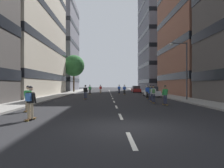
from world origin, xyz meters
TOP-DOWN VIEW (x-y plane):
  - ground_plane at (0.00, 29.84)m, footprint 179.05×179.05m
  - sidewalk_left at (-8.61, 33.57)m, footprint 2.88×82.07m
  - sidewalk_right at (8.61, 33.57)m, footprint 2.88×82.07m
  - lane_markings at (0.00, 30.50)m, footprint 0.16×67.20m
  - building_left_mid at (-17.33, 26.15)m, footprint 14.68×23.59m
  - building_left_far at (-17.33, 52.20)m, footprint 14.68×17.18m
  - building_right_mid at (17.33, 26.15)m, footprint 14.68×16.97m
  - building_right_far at (17.33, 52.20)m, footprint 14.68×18.71m
  - parked_car_near at (5.97, 22.04)m, footprint 1.82×4.40m
  - parked_car_mid at (5.97, 38.04)m, footprint 1.82×4.40m
  - street_tree_near at (-8.61, 40.31)m, footprint 5.05×5.05m
  - streetlamp_right at (7.95, 14.24)m, footprint 2.13×0.30m
  - skater_0 at (-4.74, 1.86)m, footprint 0.57×0.92m
  - skater_1 at (4.44, 9.38)m, footprint 0.56×0.92m
  - skater_2 at (3.80, 11.25)m, footprint 0.55×0.91m
  - skater_3 at (1.66, 31.01)m, footprint 0.56×0.92m
  - skater_4 at (4.52, 17.69)m, footprint 0.57×0.92m
  - skater_5 at (2.50, 28.74)m, footprint 0.56×0.92m
  - skater_6 at (-6.15, 5.24)m, footprint 0.54×0.91m
  - skater_7 at (-3.88, 29.24)m, footprint 0.54×0.91m
  - skater_8 at (-3.44, 16.76)m, footprint 0.56×0.92m
  - skater_9 at (-2.05, 34.28)m, footprint 0.55×0.92m
  - skater_10 at (3.98, 13.32)m, footprint 0.55×0.91m

SIDE VIEW (x-z plane):
  - ground_plane at x=0.00m, z-range 0.00..0.00m
  - lane_markings at x=0.00m, z-range 0.00..0.01m
  - sidewalk_left at x=-8.61m, z-range 0.00..0.14m
  - sidewalk_right at x=8.61m, z-range 0.00..0.14m
  - parked_car_near at x=5.97m, z-range -0.06..1.46m
  - parked_car_mid at x=5.97m, z-range -0.06..1.46m
  - skater_1 at x=4.44m, z-range 0.10..1.87m
  - skater_3 at x=1.66m, z-range 0.10..1.87m
  - skater_4 at x=4.52m, z-range 0.10..1.87m
  - skater_5 at x=2.50m, z-range 0.10..1.87m
  - skater_6 at x=-6.15m, z-range 0.10..1.87m
  - skater_7 at x=-3.88m, z-range 0.10..1.87m
  - skater_8 at x=-3.44m, z-range 0.10..1.87m
  - skater_9 at x=-2.05m, z-range 0.10..1.87m
  - skater_0 at x=-4.74m, z-range 0.13..1.90m
  - skater_2 at x=3.80m, z-range 0.13..1.90m
  - skater_10 at x=3.98m, z-range 0.13..1.90m
  - streetlamp_right at x=7.95m, z-range 0.89..7.39m
  - street_tree_near at x=-8.61m, z-range 1.95..10.65m
  - building_left_mid at x=-17.33m, z-range 0.09..21.13m
  - building_right_mid at x=17.33m, z-range 0.09..26.17m
  - building_left_far at x=-17.33m, z-range 0.09..26.23m
  - building_right_far at x=17.33m, z-range 0.09..36.88m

